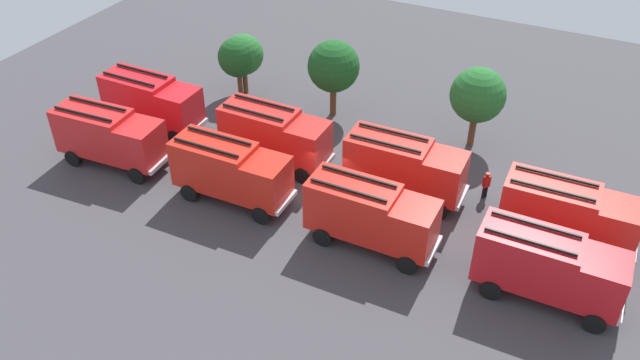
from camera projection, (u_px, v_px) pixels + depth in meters
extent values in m
plane|color=#423F44|center=(320.00, 199.00, 39.13)|extent=(64.39, 64.39, 0.00)
cube|color=red|center=(142.00, 144.00, 40.16)|extent=(2.35, 2.63, 2.60)
cube|color=#8C9EAD|center=(155.00, 143.00, 39.65)|extent=(0.21, 2.13, 1.46)
cube|color=red|center=(95.00, 130.00, 41.17)|extent=(4.94, 2.79, 2.90)
cube|color=black|center=(97.00, 104.00, 40.75)|extent=(4.32, 0.38, 0.12)
cube|color=black|center=(83.00, 114.00, 39.73)|extent=(4.32, 0.38, 0.12)
cube|color=silver|center=(161.00, 163.00, 40.47)|extent=(0.34, 2.38, 0.28)
cylinder|color=black|center=(159.00, 155.00, 41.91)|extent=(1.12, 0.42, 1.10)
cylinder|color=black|center=(137.00, 175.00, 40.13)|extent=(1.12, 0.42, 1.10)
cylinder|color=black|center=(97.00, 139.00, 43.44)|extent=(1.12, 0.42, 1.10)
cylinder|color=black|center=(73.00, 158.00, 41.66)|extent=(1.12, 0.42, 1.10)
cube|color=red|center=(267.00, 181.00, 37.03)|extent=(2.23, 2.52, 2.60)
cube|color=#8C9EAD|center=(283.00, 182.00, 36.48)|extent=(0.10, 2.13, 1.46)
cube|color=red|center=(215.00, 164.00, 38.16)|extent=(4.83, 2.55, 2.90)
cube|color=black|center=(219.00, 136.00, 37.73)|extent=(4.32, 0.17, 0.12)
cube|color=black|center=(206.00, 147.00, 36.73)|extent=(4.32, 0.17, 0.12)
cube|color=silver|center=(286.00, 203.00, 37.29)|extent=(0.23, 2.38, 0.28)
cylinder|color=black|center=(281.00, 192.00, 38.75)|extent=(1.10, 0.36, 1.10)
cylinder|color=black|center=(261.00, 215.00, 37.00)|extent=(1.10, 0.36, 1.10)
cylinder|color=black|center=(212.00, 172.00, 40.45)|extent=(1.10, 0.36, 1.10)
cylinder|color=black|center=(190.00, 193.00, 38.71)|extent=(1.10, 0.36, 1.10)
cube|color=red|center=(414.00, 227.00, 33.77)|extent=(2.21, 2.51, 2.60)
cube|color=#8C9EAD|center=(434.00, 229.00, 33.20)|extent=(0.09, 2.13, 1.46)
cube|color=red|center=(353.00, 206.00, 34.94)|extent=(4.81, 2.52, 2.90)
cube|color=black|center=(359.00, 176.00, 34.50)|extent=(4.32, 0.14, 0.12)
cube|color=black|center=(348.00, 190.00, 33.51)|extent=(4.32, 0.14, 0.12)
cube|color=silver|center=(434.00, 251.00, 34.02)|extent=(0.21, 2.38, 0.28)
cylinder|color=black|center=(423.00, 237.00, 35.48)|extent=(1.10, 0.35, 1.10)
cylinder|color=black|center=(407.00, 265.00, 33.75)|extent=(1.10, 0.35, 1.10)
cylinder|color=black|center=(341.00, 212.00, 37.24)|extent=(1.10, 0.35, 1.10)
cylinder|color=black|center=(323.00, 237.00, 35.51)|extent=(1.10, 0.35, 1.10)
cube|color=red|center=(601.00, 282.00, 30.59)|extent=(2.21, 2.51, 2.60)
cube|color=#8C9EAD|center=(627.00, 284.00, 30.03)|extent=(0.09, 2.13, 1.46)
cube|color=red|center=(527.00, 257.00, 31.74)|extent=(4.81, 2.51, 2.90)
cube|color=black|center=(536.00, 224.00, 31.31)|extent=(4.32, 0.13, 0.12)
cube|color=black|center=(530.00, 241.00, 30.31)|extent=(4.32, 0.13, 0.12)
cube|color=silver|center=(622.00, 307.00, 30.84)|extent=(0.21, 2.38, 0.28)
cylinder|color=black|center=(601.00, 290.00, 32.30)|extent=(1.10, 0.35, 1.10)
cylinder|color=black|center=(594.00, 323.00, 30.57)|extent=(1.10, 0.35, 1.10)
cylinder|color=black|center=(502.00, 260.00, 34.04)|extent=(1.10, 0.35, 1.10)
cylinder|color=black|center=(491.00, 290.00, 32.30)|extent=(1.10, 0.35, 1.10)
cube|color=red|center=(180.00, 109.00, 43.65)|extent=(2.22, 2.52, 2.60)
cube|color=#8C9EAD|center=(193.00, 108.00, 43.08)|extent=(0.10, 2.13, 1.46)
cube|color=red|center=(139.00, 95.00, 44.83)|extent=(4.82, 2.55, 2.90)
cube|color=black|center=(142.00, 71.00, 44.40)|extent=(4.32, 0.16, 0.12)
cube|color=black|center=(128.00, 79.00, 43.41)|extent=(4.32, 0.16, 0.12)
cube|color=silver|center=(197.00, 128.00, 43.89)|extent=(0.22, 2.38, 0.28)
cylinder|color=black|center=(196.00, 121.00, 45.36)|extent=(1.10, 0.36, 1.10)
cylinder|color=black|center=(175.00, 137.00, 43.63)|extent=(1.10, 0.36, 1.10)
cylinder|color=black|center=(141.00, 105.00, 47.14)|extent=(1.10, 0.36, 1.10)
cylinder|color=black|center=(118.00, 120.00, 45.41)|extent=(1.10, 0.36, 1.10)
cube|color=red|center=(308.00, 144.00, 40.14)|extent=(2.22, 2.52, 2.60)
cube|color=#8C9EAD|center=(324.00, 144.00, 39.57)|extent=(0.10, 2.13, 1.46)
cube|color=red|center=(260.00, 129.00, 41.32)|extent=(4.82, 2.54, 2.90)
cube|color=black|center=(264.00, 102.00, 40.88)|extent=(4.32, 0.15, 0.12)
cube|color=black|center=(253.00, 112.00, 39.89)|extent=(4.32, 0.15, 0.12)
cube|color=silver|center=(326.00, 164.00, 40.39)|extent=(0.22, 2.38, 0.28)
cylinder|color=black|center=(320.00, 156.00, 41.85)|extent=(1.10, 0.36, 1.10)
cylinder|color=black|center=(303.00, 175.00, 40.12)|extent=(1.10, 0.36, 1.10)
cylinder|color=black|center=(255.00, 138.00, 43.62)|extent=(1.10, 0.36, 1.10)
cylinder|color=black|center=(236.00, 155.00, 41.90)|extent=(1.10, 0.36, 1.10)
cube|color=red|center=(445.00, 177.00, 37.39)|extent=(2.25, 2.54, 2.60)
cube|color=#8C9EAD|center=(463.00, 177.00, 36.85)|extent=(0.12, 2.13, 1.46)
cube|color=red|center=(388.00, 160.00, 38.50)|extent=(4.85, 2.59, 2.90)
cube|color=black|center=(393.00, 132.00, 38.07)|extent=(4.32, 0.20, 0.12)
cube|color=black|center=(385.00, 143.00, 37.07)|extent=(4.32, 0.20, 0.12)
cube|color=silver|center=(462.00, 198.00, 37.66)|extent=(0.25, 2.38, 0.28)
cylinder|color=black|center=(450.00, 188.00, 39.12)|extent=(1.11, 0.37, 1.10)
cylinder|color=black|center=(439.00, 210.00, 37.37)|extent=(1.11, 0.37, 1.10)
cylinder|color=black|center=(375.00, 168.00, 40.80)|extent=(1.11, 0.37, 1.10)
cylinder|color=black|center=(360.00, 188.00, 39.05)|extent=(1.11, 0.37, 1.10)
cube|color=red|center=(617.00, 226.00, 33.84)|extent=(2.25, 2.54, 2.60)
cube|color=#8C9EAD|center=(640.00, 227.00, 33.30)|extent=(0.12, 2.13, 1.46)
cube|color=red|center=(548.00, 206.00, 34.95)|extent=(4.85, 2.59, 2.90)
cube|color=black|center=(557.00, 176.00, 34.52)|extent=(4.32, 0.21, 0.12)
cube|color=black|center=(553.00, 190.00, 33.52)|extent=(4.32, 0.21, 0.12)
cube|color=silver|center=(635.00, 249.00, 34.11)|extent=(0.25, 2.38, 0.28)
cylinder|color=black|center=(615.00, 236.00, 35.57)|extent=(1.11, 0.37, 1.10)
cylinder|color=black|center=(611.00, 263.00, 33.82)|extent=(1.11, 0.37, 1.10)
cylinder|color=black|center=(524.00, 212.00, 37.25)|extent=(1.11, 0.37, 1.10)
cylinder|color=black|center=(516.00, 237.00, 35.49)|extent=(1.11, 0.37, 1.10)
cylinder|color=black|center=(483.00, 192.00, 38.97)|extent=(0.16, 0.16, 0.82)
cylinder|color=black|center=(486.00, 191.00, 39.04)|extent=(0.16, 0.16, 0.82)
cube|color=#B7140F|center=(487.00, 182.00, 38.55)|extent=(0.45, 0.48, 0.72)
sphere|color=brown|center=(488.00, 175.00, 38.26)|extent=(0.23, 0.23, 0.23)
cylinder|color=#B7140F|center=(488.00, 174.00, 38.21)|extent=(0.29, 0.29, 0.07)
cylinder|color=black|center=(183.00, 111.00, 46.77)|extent=(0.16, 0.16, 0.75)
cylinder|color=black|center=(181.00, 111.00, 46.81)|extent=(0.16, 0.16, 0.75)
cube|color=#B7140F|center=(181.00, 103.00, 46.37)|extent=(0.46, 0.32, 0.65)
sphere|color=#9E704C|center=(180.00, 97.00, 46.12)|extent=(0.21, 0.21, 0.21)
cylinder|color=#B7140F|center=(180.00, 96.00, 46.07)|extent=(0.26, 0.26, 0.06)
cylinder|color=brown|center=(240.00, 84.00, 49.02)|extent=(0.37, 0.37, 1.85)
sphere|color=#19511E|center=(238.00, 57.00, 47.73)|extent=(2.96, 2.96, 2.96)
cylinder|color=brown|center=(245.00, 81.00, 49.28)|extent=(0.38, 0.38, 1.88)
sphere|color=#236628|center=(243.00, 54.00, 47.96)|extent=(3.01, 3.01, 3.01)
cylinder|color=brown|center=(333.00, 100.00, 46.52)|extent=(0.46, 0.46, 2.28)
sphere|color=#19511E|center=(334.00, 66.00, 44.93)|extent=(3.65, 3.65, 3.65)
cylinder|color=brown|center=(472.00, 130.00, 43.28)|extent=(0.45, 0.45, 2.26)
sphere|color=#236628|center=(478.00, 95.00, 41.70)|extent=(3.61, 3.61, 3.61)
cone|color=#F2600C|center=(632.00, 236.00, 35.93)|extent=(0.43, 0.43, 0.61)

